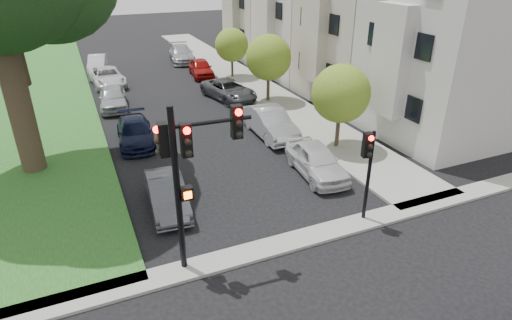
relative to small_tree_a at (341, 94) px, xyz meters
name	(u,v)px	position (x,y,z in m)	size (l,w,h in m)	color
ground	(319,278)	(-6.20, -8.47, -2.98)	(140.00, 140.00, 0.00)	black
grass_strip	(32,100)	(-15.20, 15.53, -2.92)	(8.00, 44.00, 0.12)	#1D541B
sidewalk_right	(239,77)	(0.55, 15.53, -2.92)	(3.50, 44.00, 0.12)	gray
sidewalk_cross	(290,242)	(-6.20, -6.47, -2.92)	(60.00, 1.00, 0.12)	gray
house_a	(456,7)	(6.25, -0.47, 3.95)	(7.70, 7.55, 15.97)	#BAB7B0
small_tree_a	(341,94)	(0.00, 0.00, 0.00)	(2.99, 2.99, 4.48)	#31251E
small_tree_b	(268,58)	(0.00, 8.62, 0.10)	(3.09, 3.09, 4.63)	#31251E
small_tree_c	(232,45)	(0.00, 15.64, -0.29)	(2.70, 2.70, 4.05)	#31251E
traffic_signal_main	(189,160)	(-9.56, -6.23, 0.90)	(2.75, 0.71, 5.62)	black
traffic_signal_secondary	(368,161)	(-2.99, -6.28, -0.39)	(0.49, 0.40, 3.72)	black
car_parked_0	(316,160)	(-2.60, -2.22, -2.25)	(1.74, 4.33, 1.47)	silver
car_parked_1	(270,123)	(-2.52, 2.94, -2.20)	(1.66, 4.76, 1.57)	#999BA0
car_parked_2	(229,90)	(-2.31, 10.27, -2.30)	(2.26, 4.91, 1.36)	#3F4247
car_parked_3	(201,68)	(-2.25, 17.11, -2.27)	(1.69, 4.19, 1.43)	maroon
car_parked_4	(182,54)	(-2.35, 23.09, -2.23)	(2.12, 5.21, 1.51)	#999BA0
car_parked_5	(167,194)	(-9.63, -2.38, -2.33)	(1.39, 3.98, 1.31)	#3F4247
car_parked_6	(135,132)	(-9.70, 4.89, -2.33)	(1.83, 4.50, 1.31)	black
car_parked_7	(113,97)	(-10.05, 11.50, -2.24)	(1.74, 4.33, 1.48)	#999BA0
car_parked_8	(107,77)	(-9.81, 17.35, -2.29)	(2.29, 4.97, 1.38)	silver
car_parked_9	(97,63)	(-10.05, 22.65, -2.32)	(1.41, 4.05, 1.33)	silver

